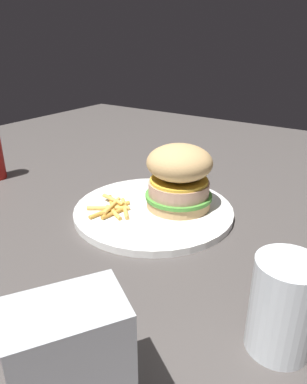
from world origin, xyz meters
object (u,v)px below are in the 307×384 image
Objects in this scene: plate at (154,210)px; sandwich at (179,176)px; fries_pile at (113,208)px; napkin_dispenser at (72,360)px; drink_glass at (282,311)px.

sandwich reaches higher than plate.
fries_pile is 0.82× the size of napkin_dispenser.
fries_pile is (-0.05, 0.05, 0.01)m from plate.
sandwich is 1.15× the size of drink_glass.
fries_pile is (-0.08, 0.08, -0.05)m from sandwich.
plate is at bearing 133.18° from sandwich.
plate is 0.08m from sandwich.
napkin_dispenser is (-0.36, -0.11, -0.01)m from sandwich.
sandwich is at bearing 49.83° from napkin_dispenser.
sandwich is 1.31× the size of fries_pile.
drink_glass reaches higher than plate.
drink_glass reaches higher than fries_pile.
drink_glass is 0.94× the size of napkin_dispenser.
drink_glass is 0.20m from napkin_dispenser.
drink_glass is at bearing -4.67° from napkin_dispenser.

